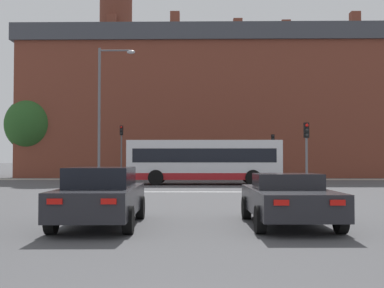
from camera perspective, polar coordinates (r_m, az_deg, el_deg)
stop_line_strip at (r=24.83m, az=0.28°, el=-5.69°), size 9.22×0.30×0.01m
far_pavement at (r=40.14m, az=0.53°, el=-4.21°), size 70.25×2.50×0.01m
brick_civic_building at (r=48.94m, az=4.85°, el=4.65°), size 41.25×12.24×21.57m
car_saloon_left at (r=12.43m, az=-10.74°, el=-6.06°), size 2.04×4.55×1.48m
car_roadster_right at (r=12.52m, az=11.32°, el=-6.41°), size 2.11×4.39×1.31m
bus_crossing_lead at (r=32.19m, az=1.45°, el=-2.02°), size 10.11×2.71×2.93m
traffic_light_far_left at (r=40.26m, az=-8.37°, el=0.07°), size 0.26×0.31×4.48m
traffic_light_far_right at (r=40.16m, az=9.57°, el=-0.58°), size 0.26×0.31×3.73m
traffic_light_near_right at (r=25.96m, az=13.43°, el=-0.06°), size 0.26×0.31×3.61m
street_lamp_junction at (r=29.49m, az=-10.29°, el=4.77°), size 2.24×0.36×8.40m
pedestrian_waiting at (r=40.35m, az=-7.22°, el=-2.65°), size 0.28×0.43×1.83m
tree_by_building at (r=46.69m, az=-18.54°, el=2.19°), size 4.72×4.72×7.36m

